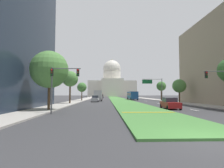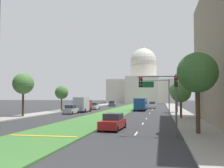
{
  "view_description": "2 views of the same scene",
  "coord_description": "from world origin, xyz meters",
  "px_view_note": "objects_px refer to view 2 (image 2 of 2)",
  "views": [
    {
      "loc": [
        -4.69,
        -8.11,
        2.23
      ],
      "look_at": [
        -2.84,
        47.0,
        5.31
      ],
      "focal_mm": 27.85,
      "sensor_mm": 36.0,
      "label": 1
    },
    {
      "loc": [
        9.57,
        -8.76,
        3.39
      ],
      "look_at": [
        0.38,
        39.53,
        5.73
      ],
      "focal_mm": 41.74,
      "sensor_mm": 36.0,
      "label": 2
    }
  ],
  "objects_px": {
    "street_tree_right_mid": "(181,92)",
    "street_tree_right_far": "(177,91)",
    "street_tree_left_far": "(62,93)",
    "sedan_far_horizon": "(152,105)",
    "sedan_very_far": "(112,104)",
    "street_tree_left_mid": "(23,84)",
    "sedan_distant": "(94,106)",
    "street_tree_right_near": "(197,73)",
    "traffic_light_near_right": "(166,91)",
    "sedan_midblock": "(71,110)",
    "city_bus": "(141,103)",
    "capitol_building": "(143,83)",
    "box_truck_delivery": "(83,104)",
    "overhead_guide_sign": "(157,90)",
    "sedan_lead_stopped": "(113,122)"
  },
  "relations": [
    {
      "from": "street_tree_left_mid",
      "to": "street_tree_right_mid",
      "type": "relative_size",
      "value": 1.28
    },
    {
      "from": "street_tree_right_near",
      "to": "sedan_distant",
      "type": "height_order",
      "value": "street_tree_right_near"
    },
    {
      "from": "sedan_midblock",
      "to": "capitol_building",
      "type": "bearing_deg",
      "value": 85.3
    },
    {
      "from": "traffic_light_near_right",
      "to": "sedan_midblock",
      "type": "xyz_separation_m",
      "value": [
        -17.55,
        26.0,
        -2.99
      ]
    },
    {
      "from": "street_tree_right_near",
      "to": "sedan_far_horizon",
      "type": "xyz_separation_m",
      "value": [
        -5.75,
        51.09,
        -4.6
      ]
    },
    {
      "from": "traffic_light_near_right",
      "to": "sedan_far_horizon",
      "type": "bearing_deg",
      "value": 93.17
    },
    {
      "from": "street_tree_right_near",
      "to": "city_bus",
      "type": "distance_m",
      "value": 40.02
    },
    {
      "from": "sedan_far_horizon",
      "to": "street_tree_left_far",
      "type": "bearing_deg",
      "value": -133.18
    },
    {
      "from": "sedan_distant",
      "to": "street_tree_right_near",
      "type": "bearing_deg",
      "value": -63.86
    },
    {
      "from": "capitol_building",
      "to": "sedan_midblock",
      "type": "xyz_separation_m",
      "value": [
        -7.65,
        -93.0,
        -9.72
      ]
    },
    {
      "from": "capitol_building",
      "to": "sedan_very_far",
      "type": "relative_size",
      "value": 8.46
    },
    {
      "from": "sedan_very_far",
      "to": "street_tree_left_mid",
      "type": "bearing_deg",
      "value": -96.57
    },
    {
      "from": "capitol_building",
      "to": "traffic_light_near_right",
      "type": "height_order",
      "value": "capitol_building"
    },
    {
      "from": "street_tree_left_far",
      "to": "city_bus",
      "type": "distance_m",
      "value": 19.07
    },
    {
      "from": "capitol_building",
      "to": "street_tree_right_mid",
      "type": "bearing_deg",
      "value": -82.91
    },
    {
      "from": "overhead_guide_sign",
      "to": "sedan_far_horizon",
      "type": "bearing_deg",
      "value": 94.03
    },
    {
      "from": "street_tree_left_far",
      "to": "city_bus",
      "type": "height_order",
      "value": "street_tree_left_far"
    },
    {
      "from": "street_tree_left_mid",
      "to": "sedan_midblock",
      "type": "relative_size",
      "value": 1.72
    },
    {
      "from": "street_tree_left_far",
      "to": "sedan_far_horizon",
      "type": "bearing_deg",
      "value": 46.82
    },
    {
      "from": "sedan_lead_stopped",
      "to": "sedan_midblock",
      "type": "xyz_separation_m",
      "value": [
        -12.36,
        21.88,
        0.02
      ]
    },
    {
      "from": "sedan_lead_stopped",
      "to": "sedan_midblock",
      "type": "height_order",
      "value": "sedan_midblock"
    },
    {
      "from": "street_tree_right_mid",
      "to": "box_truck_delivery",
      "type": "relative_size",
      "value": 0.88
    },
    {
      "from": "street_tree_left_far",
      "to": "traffic_light_near_right",
      "type": "bearing_deg",
      "value": -55.94
    },
    {
      "from": "sedan_midblock",
      "to": "city_bus",
      "type": "bearing_deg",
      "value": 50.79
    },
    {
      "from": "sedan_lead_stopped",
      "to": "street_tree_right_far",
      "type": "bearing_deg",
      "value": 74.52
    },
    {
      "from": "street_tree_right_near",
      "to": "sedan_very_far",
      "type": "relative_size",
      "value": 1.65
    },
    {
      "from": "traffic_light_near_right",
      "to": "street_tree_right_far",
      "type": "xyz_separation_m",
      "value": [
        2.71,
        32.66,
        0.74
      ]
    },
    {
      "from": "street_tree_right_near",
      "to": "street_tree_right_mid",
      "type": "relative_size",
      "value": 1.3
    },
    {
      "from": "street_tree_right_near",
      "to": "street_tree_right_far",
      "type": "relative_size",
      "value": 1.2
    },
    {
      "from": "sedan_very_far",
      "to": "street_tree_right_far",
      "type": "bearing_deg",
      "value": -59.05
    },
    {
      "from": "capitol_building",
      "to": "overhead_guide_sign",
      "type": "xyz_separation_m",
      "value": [
        8.82,
        -92.18,
        -5.87
      ]
    },
    {
      "from": "overhead_guide_sign",
      "to": "street_tree_left_far",
      "type": "bearing_deg",
      "value": 164.28
    },
    {
      "from": "street_tree_right_near",
      "to": "city_bus",
      "type": "height_order",
      "value": "street_tree_right_near"
    },
    {
      "from": "street_tree_right_mid",
      "to": "sedan_distant",
      "type": "height_order",
      "value": "street_tree_right_mid"
    },
    {
      "from": "sedan_very_far",
      "to": "box_truck_delivery",
      "type": "height_order",
      "value": "box_truck_delivery"
    },
    {
      "from": "street_tree_right_mid",
      "to": "street_tree_right_far",
      "type": "height_order",
      "value": "street_tree_right_far"
    },
    {
      "from": "capitol_building",
      "to": "traffic_light_near_right",
      "type": "bearing_deg",
      "value": -85.24
    },
    {
      "from": "capitol_building",
      "to": "sedan_far_horizon",
      "type": "xyz_separation_m",
      "value": [
        6.96,
        -65.8,
        -9.66
      ]
    },
    {
      "from": "sedan_midblock",
      "to": "sedan_very_far",
      "type": "relative_size",
      "value": 0.95
    },
    {
      "from": "street_tree_right_far",
      "to": "sedan_far_horizon",
      "type": "bearing_deg",
      "value": 105.39
    },
    {
      "from": "street_tree_right_mid",
      "to": "street_tree_right_far",
      "type": "distance_m",
      "value": 13.78
    },
    {
      "from": "street_tree_right_near",
      "to": "sedan_lead_stopped",
      "type": "xyz_separation_m",
      "value": [
        -8.0,
        2.01,
        -4.68
      ]
    },
    {
      "from": "overhead_guide_sign",
      "to": "street_tree_left_mid",
      "type": "bearing_deg",
      "value": -155.58
    },
    {
      "from": "street_tree_left_far",
      "to": "sedan_far_horizon",
      "type": "xyz_separation_m",
      "value": [
        19.19,
        20.46,
        -3.34
      ]
    },
    {
      "from": "box_truck_delivery",
      "to": "street_tree_left_far",
      "type": "bearing_deg",
      "value": 171.35
    },
    {
      "from": "street_tree_right_near",
      "to": "street_tree_right_mid",
      "type": "height_order",
      "value": "street_tree_right_near"
    },
    {
      "from": "city_bus",
      "to": "street_tree_right_mid",
      "type": "bearing_deg",
      "value": -70.81
    },
    {
      "from": "capitol_building",
      "to": "sedan_midblock",
      "type": "relative_size",
      "value": 8.95
    },
    {
      "from": "sedan_lead_stopped",
      "to": "capitol_building",
      "type": "bearing_deg",
      "value": 92.35
    },
    {
      "from": "sedan_lead_stopped",
      "to": "street_tree_right_mid",
      "type": "bearing_deg",
      "value": 62.34
    }
  ]
}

